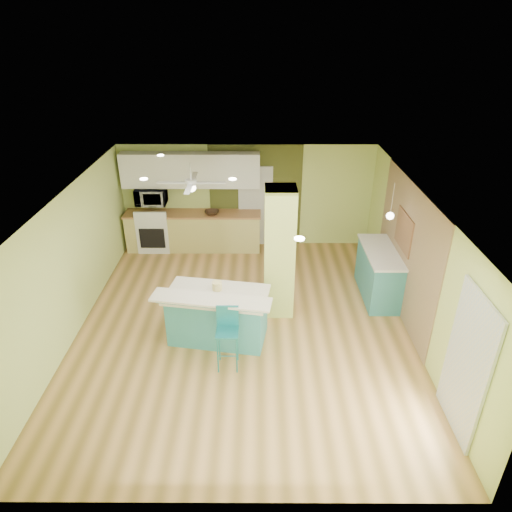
# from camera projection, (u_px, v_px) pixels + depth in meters

# --- Properties ---
(floor) EXTENTS (6.00, 7.00, 0.01)m
(floor) POSITION_uv_depth(u_px,v_px,m) (244.00, 325.00, 8.45)
(floor) COLOR olive
(floor) RESTS_ON ground
(ceiling) EXTENTS (6.00, 7.00, 0.01)m
(ceiling) POSITION_uv_depth(u_px,v_px,m) (242.00, 197.00, 7.29)
(ceiling) COLOR white
(ceiling) RESTS_ON wall_back
(wall_back) EXTENTS (6.00, 0.01, 2.50)m
(wall_back) POSITION_uv_depth(u_px,v_px,m) (247.00, 196.00, 10.98)
(wall_back) COLOR #C5D974
(wall_back) RESTS_ON floor
(wall_front) EXTENTS (6.00, 0.01, 2.50)m
(wall_front) POSITION_uv_depth(u_px,v_px,m) (233.00, 427.00, 4.76)
(wall_front) COLOR #C5D974
(wall_front) RESTS_ON floor
(wall_left) EXTENTS (0.01, 7.00, 2.50)m
(wall_left) POSITION_uv_depth(u_px,v_px,m) (70.00, 266.00, 7.88)
(wall_left) COLOR #C5D974
(wall_left) RESTS_ON floor
(wall_right) EXTENTS (0.01, 7.00, 2.50)m
(wall_right) POSITION_uv_depth(u_px,v_px,m) (417.00, 266.00, 7.86)
(wall_right) COLOR #C5D974
(wall_right) RESTS_ON floor
(wood_panel) EXTENTS (0.02, 3.40, 2.50)m
(wood_panel) POSITION_uv_depth(u_px,v_px,m) (406.00, 251.00, 8.40)
(wood_panel) COLOR #82654A
(wood_panel) RESTS_ON floor
(olive_accent) EXTENTS (2.20, 0.02, 2.50)m
(olive_accent) POSITION_uv_depth(u_px,v_px,m) (255.00, 196.00, 10.97)
(olive_accent) COLOR #494E1F
(olive_accent) RESTS_ON floor
(interior_door) EXTENTS (0.82, 0.05, 2.00)m
(interior_door) POSITION_uv_depth(u_px,v_px,m) (255.00, 207.00, 11.06)
(interior_door) COLOR silver
(interior_door) RESTS_ON floor
(french_door) EXTENTS (0.04, 1.08, 2.10)m
(french_door) POSITION_uv_depth(u_px,v_px,m) (466.00, 365.00, 5.92)
(french_door) COLOR silver
(french_door) RESTS_ON floor
(column) EXTENTS (0.55, 0.55, 2.50)m
(column) POSITION_uv_depth(u_px,v_px,m) (279.00, 253.00, 8.31)
(column) COLOR #B4C55B
(column) RESTS_ON floor
(kitchen_run) EXTENTS (3.25, 0.63, 0.94)m
(kitchen_run) POSITION_uv_depth(u_px,v_px,m) (194.00, 231.00, 11.08)
(kitchen_run) COLOR #CABD69
(kitchen_run) RESTS_ON floor
(stove) EXTENTS (0.76, 0.66, 1.08)m
(stove) POSITION_uv_depth(u_px,v_px,m) (155.00, 231.00, 11.08)
(stove) COLOR white
(stove) RESTS_ON floor
(upper_cabinets) EXTENTS (3.20, 0.34, 0.80)m
(upper_cabinets) POSITION_uv_depth(u_px,v_px,m) (190.00, 170.00, 10.50)
(upper_cabinets) COLOR white
(upper_cabinets) RESTS_ON wall_back
(microwave) EXTENTS (0.70, 0.48, 0.39)m
(microwave) POSITION_uv_depth(u_px,v_px,m) (151.00, 196.00, 10.67)
(microwave) COLOR silver
(microwave) RESTS_ON wall_back
(ceiling_fan) EXTENTS (1.41, 1.41, 0.61)m
(ceiling_fan) POSITION_uv_depth(u_px,v_px,m) (191.00, 183.00, 9.27)
(ceiling_fan) COLOR silver
(ceiling_fan) RESTS_ON ceiling
(pendant_lamp) EXTENTS (0.14, 0.14, 0.69)m
(pendant_lamp) POSITION_uv_depth(u_px,v_px,m) (390.00, 216.00, 8.24)
(pendant_lamp) COLOR white
(pendant_lamp) RESTS_ON ceiling
(wall_decor) EXTENTS (0.03, 0.90, 0.70)m
(wall_decor) POSITION_uv_depth(u_px,v_px,m) (404.00, 231.00, 8.43)
(wall_decor) COLOR brown
(wall_decor) RESTS_ON wood_panel
(peninsula) EXTENTS (2.00, 1.33, 1.05)m
(peninsula) POSITION_uv_depth(u_px,v_px,m) (218.00, 315.00, 7.90)
(peninsula) COLOR teal
(peninsula) RESTS_ON floor
(bar_stool) EXTENTS (0.36, 0.36, 1.07)m
(bar_stool) POSITION_uv_depth(u_px,v_px,m) (227.00, 328.00, 7.19)
(bar_stool) COLOR teal
(bar_stool) RESTS_ON floor
(side_counter) EXTENTS (0.67, 1.59, 1.02)m
(side_counter) POSITION_uv_depth(u_px,v_px,m) (379.00, 273.00, 9.14)
(side_counter) COLOR teal
(side_counter) RESTS_ON floor
(fruit_bowl) EXTENTS (0.35, 0.35, 0.08)m
(fruit_bowl) POSITION_uv_depth(u_px,v_px,m) (212.00, 213.00, 10.76)
(fruit_bowl) COLOR #362316
(fruit_bowl) RESTS_ON kitchen_run
(canister) EXTENTS (0.17, 0.17, 0.15)m
(canister) POSITION_uv_depth(u_px,v_px,m) (217.00, 286.00, 7.80)
(canister) COLOR yellow
(canister) RESTS_ON peninsula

